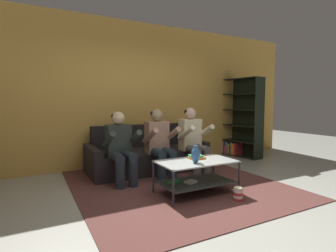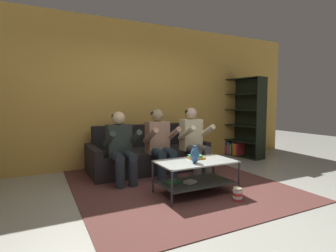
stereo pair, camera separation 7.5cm
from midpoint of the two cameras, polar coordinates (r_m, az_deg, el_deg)
ground at (r=3.45m, az=6.40°, el=-16.53°), size 16.80×16.80×0.00m
back_partition at (r=5.44m, az=-7.90°, el=6.89°), size 8.40×0.12×2.90m
couch at (r=5.02m, az=-4.08°, el=-6.46°), size 2.17×0.97×0.84m
person_seated_left at (r=4.20m, az=-9.71°, el=-4.00°), size 0.50×0.58×1.13m
person_seated_middle at (r=4.44m, az=-1.27°, el=-3.24°), size 0.50×0.58×1.16m
person_seated_right at (r=4.78m, az=6.14°, el=-2.59°), size 0.50×0.58×1.18m
coffee_table at (r=3.73m, az=6.48°, el=-9.91°), size 1.08×0.61×0.46m
area_rug at (r=4.32m, az=1.26°, el=-11.98°), size 3.00×3.47×0.01m
vase at (r=3.56m, az=6.48°, el=-6.25°), size 0.12×0.12×0.23m
book_stack at (r=3.83m, az=6.68°, el=-6.74°), size 0.23×0.20×0.05m
bookshelf at (r=6.54m, az=15.90°, el=0.29°), size 0.48×1.14×1.84m
popcorn_tub at (r=3.62m, az=15.50°, el=-14.06°), size 0.12×0.12×0.19m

